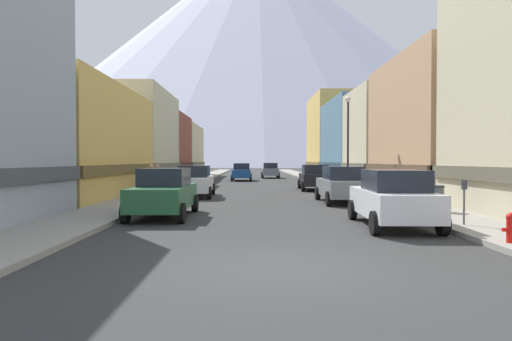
# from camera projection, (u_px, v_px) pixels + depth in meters

# --- Properties ---
(ground_plane) EXTENTS (400.00, 400.00, 0.00)m
(ground_plane) POSITION_uv_depth(u_px,v_px,m) (283.00, 269.00, 8.39)
(ground_plane) COLOR #313131
(sidewalk_left) EXTENTS (2.50, 100.00, 0.15)m
(sidewalk_left) POSITION_uv_depth(u_px,v_px,m) (194.00, 181.00, 43.32)
(sidewalk_left) COLOR gray
(sidewalk_left) RESTS_ON ground
(sidewalk_right) EXTENTS (2.50, 100.00, 0.15)m
(sidewalk_right) POSITION_uv_depth(u_px,v_px,m) (321.00, 181.00, 43.45)
(sidewalk_right) COLOR gray
(sidewalk_right) RESTS_ON ground
(storefront_left_1) EXTENTS (7.11, 13.18, 6.13)m
(storefront_left_1) POSITION_uv_depth(u_px,v_px,m) (64.00, 144.00, 24.19)
(storefront_left_1) COLOR #D8B259
(storefront_left_1) RESTS_ON ground
(storefront_left_2) EXTENTS (9.88, 10.96, 7.78)m
(storefront_left_2) POSITION_uv_depth(u_px,v_px,m) (110.00, 140.00, 36.35)
(storefront_left_2) COLOR beige
(storefront_left_2) RESTS_ON ground
(storefront_left_3) EXTENTS (8.91, 8.95, 6.87)m
(storefront_left_3) POSITION_uv_depth(u_px,v_px,m) (145.00, 149.00, 46.40)
(storefront_left_3) COLOR brown
(storefront_left_3) RESTS_ON ground
(storefront_left_4) EXTENTS (8.94, 12.36, 6.61)m
(storefront_left_4) POSITION_uv_depth(u_px,v_px,m) (165.00, 152.00, 57.27)
(storefront_left_4) COLOR beige
(storefront_left_4) RESTS_ON ground
(storefront_right_1) EXTENTS (10.20, 10.63, 7.95)m
(storefront_right_1) POSITION_uv_depth(u_px,v_px,m) (479.00, 130.00, 25.19)
(storefront_right_1) COLOR tan
(storefront_right_1) RESTS_ON ground
(storefront_right_2) EXTENTS (8.42, 8.20, 7.73)m
(storefront_right_2) POSITION_uv_depth(u_px,v_px,m) (404.00, 140.00, 35.13)
(storefront_right_2) COLOR beige
(storefront_right_2) RESTS_ON ground
(storefront_right_3) EXTENTS (6.33, 12.26, 8.28)m
(storefront_right_3) POSITION_uv_depth(u_px,v_px,m) (359.00, 142.00, 45.57)
(storefront_right_3) COLOR slate
(storefront_right_3) RESTS_ON ground
(storefront_right_4) EXTENTS (9.07, 12.57, 10.58)m
(storefront_right_4) POSITION_uv_depth(u_px,v_px,m) (346.00, 137.00, 58.35)
(storefront_right_4) COLOR #D8B259
(storefront_right_4) RESTS_ON ground
(car_left_0) EXTENTS (2.08, 4.41, 1.78)m
(car_left_0) POSITION_uv_depth(u_px,v_px,m) (164.00, 192.00, 16.11)
(car_left_0) COLOR #265933
(car_left_0) RESTS_ON ground
(car_left_1) EXTENTS (2.16, 4.45, 1.78)m
(car_left_1) POSITION_uv_depth(u_px,v_px,m) (195.00, 181.00, 24.86)
(car_left_1) COLOR silver
(car_left_1) RESTS_ON ground
(car_right_0) EXTENTS (2.22, 4.47, 1.78)m
(car_right_0) POSITION_uv_depth(u_px,v_px,m) (393.00, 198.00, 13.66)
(car_right_0) COLOR silver
(car_right_0) RESTS_ON ground
(car_right_1) EXTENTS (2.06, 4.40, 1.78)m
(car_right_1) POSITION_uv_depth(u_px,v_px,m) (342.00, 184.00, 21.40)
(car_right_1) COLOR slate
(car_right_1) RESTS_ON ground
(car_right_2) EXTENTS (2.19, 4.46, 1.78)m
(car_right_2) POSITION_uv_depth(u_px,v_px,m) (314.00, 177.00, 30.70)
(car_right_2) COLOR black
(car_right_2) RESTS_ON ground
(car_driving_0) EXTENTS (2.06, 4.40, 1.78)m
(car_driving_0) POSITION_uv_depth(u_px,v_px,m) (242.00, 172.00, 44.98)
(car_driving_0) COLOR #19478C
(car_driving_0) RESTS_ON ground
(car_driving_1) EXTENTS (2.06, 4.40, 1.78)m
(car_driving_1) POSITION_uv_depth(u_px,v_px,m) (270.00, 170.00, 51.70)
(car_driving_1) COLOR slate
(car_driving_1) RESTS_ON ground
(fire_hydrant_near) EXTENTS (0.40, 0.22, 0.70)m
(fire_hydrant_near) POSITION_uv_depth(u_px,v_px,m) (511.00, 227.00, 10.24)
(fire_hydrant_near) COLOR red
(fire_hydrant_near) RESTS_ON sidewalk_right
(parking_meter_near) EXTENTS (0.14, 0.10, 1.33)m
(parking_meter_near) POSITION_uv_depth(u_px,v_px,m) (464.00, 196.00, 13.11)
(parking_meter_near) COLOR #595960
(parking_meter_near) RESTS_ON sidewalk_right
(trash_bin_right) EXTENTS (0.59, 0.59, 0.98)m
(trash_bin_right) POSITION_uv_depth(u_px,v_px,m) (436.00, 198.00, 16.54)
(trash_bin_right) COLOR #4C5156
(trash_bin_right) RESTS_ON sidewalk_right
(potted_plant_0) EXTENTS (0.67, 0.67, 0.98)m
(potted_plant_0) POSITION_uv_depth(u_px,v_px,m) (151.00, 182.00, 28.07)
(potted_plant_0) COLOR #4C4C51
(potted_plant_0) RESTS_ON sidewalk_left
(potted_plant_1) EXTENTS (0.69, 0.69, 0.98)m
(potted_plant_1) POSITION_uv_depth(u_px,v_px,m) (382.00, 184.00, 25.66)
(potted_plant_1) COLOR brown
(potted_plant_1) RESTS_ON sidewalk_right
(pedestrian_0) EXTENTS (0.36, 0.36, 1.71)m
(pedestrian_0) POSITION_uv_depth(u_px,v_px,m) (152.00, 180.00, 24.89)
(pedestrian_0) COLOR brown
(pedestrian_0) RESTS_ON sidewalk_left
(pedestrian_1) EXTENTS (0.36, 0.36, 1.68)m
(pedestrian_1) POSITION_uv_depth(u_px,v_px,m) (157.00, 179.00, 26.40)
(pedestrian_1) COLOR navy
(pedestrian_1) RESTS_ON sidewalk_left
(streetlamp_right) EXTENTS (0.36, 0.36, 5.86)m
(streetlamp_right) POSITION_uv_depth(u_px,v_px,m) (348.00, 129.00, 27.07)
(streetlamp_right) COLOR black
(streetlamp_right) RESTS_ON sidewalk_right
(mountain_backdrop) EXTENTS (295.72, 295.72, 134.30)m
(mountain_backdrop) POSITION_uv_depth(u_px,v_px,m) (258.00, 53.00, 266.80)
(mountain_backdrop) COLOR silver
(mountain_backdrop) RESTS_ON ground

